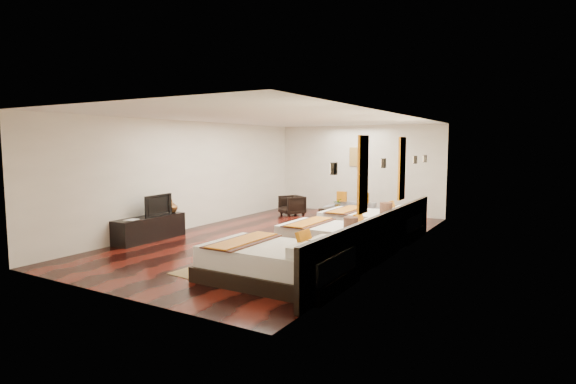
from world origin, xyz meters
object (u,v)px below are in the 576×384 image
Objects in this scene: tv_console at (150,228)px; coffee_table at (338,216)px; bed_near at (276,263)px; tv at (156,205)px; bed_far at (371,223)px; nightstand_b at (386,232)px; armchair_left at (292,205)px; sofa at (352,210)px; bed_mid at (336,238)px; armchair_right at (405,215)px; figurine at (171,206)px; nightstand_a at (350,251)px; book at (128,220)px; table_plant at (338,204)px.

coffee_table is (2.81, 4.23, -0.08)m from tv_console.
tv is at bearing 161.53° from bed_near.
nightstand_b is at bearing -56.41° from bed_far.
bed_near reaches higher than armchair_left.
sofa is 1.91m from armchair_left.
armchair_left is at bearing -15.74° from tv.
tv_console is 1.80× the size of coffee_table.
tv_console is 1.08× the size of sofa.
bed_mid reaches higher than sofa.
armchair_right is at bearing 31.53° from armchair_left.
figurine is 0.47× the size of armchair_left.
nightstand_b reaches higher than tv_console.
nightstand_b is 5.23m from tv.
bed_near reaches higher than sofa.
armchair_left is at bearing 129.41° from nightstand_a.
nightstand_b is 5.32m from tv_console.
book reaches higher than tv_console.
bed_near reaches higher than figurine.
nightstand_b is at bearing -74.95° from tv.
armchair_right is (0.30, 1.85, -0.03)m from bed_far.
tv is 6.54m from armchair_right.
coffee_table is (0.00, -1.05, -0.04)m from sofa.
sofa is at bearing 122.08° from bed_far.
bed_near reaches higher than armchair_right.
figurine is at bearing -128.04° from table_plant.
bed_mid is at bearing -82.57° from tv.
bed_mid is 2.00m from bed_far.
nightstand_b is 3.12m from coffee_table.
coffee_table is at bearing -91.76° from sofa.
nightstand_b is (0.75, 3.18, 0.04)m from bed_near.
nightstand_a reaches higher than armchair_left.
coffee_table is (-2.13, 4.19, -0.13)m from nightstand_a.
table_plant reaches higher than coffee_table.
book is 5.62m from coffee_table.
table_plant reaches higher than book.
bed_near is 8.19× the size of book.
coffee_table is (2.81, 3.53, -0.51)m from figurine.
tv reaches higher than bed_far.
sofa is at bearing 112.12° from nightstand_a.
table_plant is at bearing -38.76° from tv.
figurine is (-4.20, -0.37, 0.42)m from bed_mid.
bed_mid is 7.11× the size of figurine.
bed_mid is at bearing -73.55° from sofa.
bed_far is at bearing 89.97° from bed_mid.
table_plant is at bearing 104.25° from bed_near.
tv is 0.81m from book.
armchair_left is 1.97m from table_plant.
sofa is at bearing 107.01° from armchair_right.
book is (0.00, -0.62, 0.29)m from tv_console.
table_plant is (-2.15, 2.33, 0.20)m from nightstand_b.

